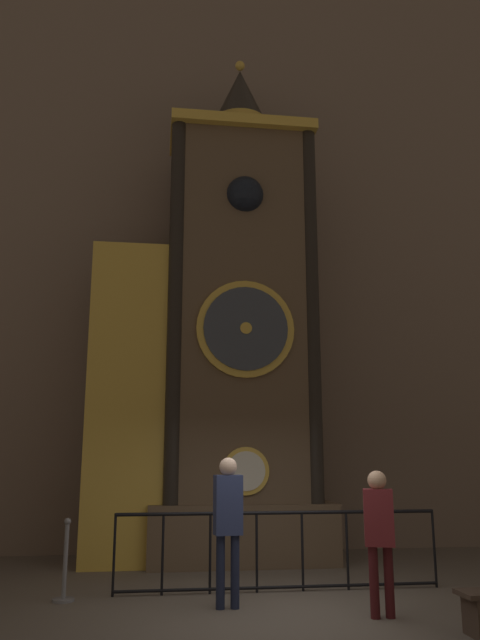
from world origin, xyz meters
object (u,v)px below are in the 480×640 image
Objects in this scene: visitor_near at (228,515)px; visitor_far at (379,527)px; stanchion_post at (65,574)px; clock_tower at (218,338)px.

visitor_far is at bearing -27.96° from visitor_near.
stanchion_post is at bearing 155.37° from visitor_near.
visitor_near is 1.09× the size of visitor_far.
clock_tower reaches higher than visitor_near.
visitor_far is (1.71, -0.69, -0.10)m from visitor_near.
visitor_near is 1.85m from visitor_far.
visitor_near is 2.28m from stanchion_post.
visitor_near is at bearing -18.50° from stanchion_post.
clock_tower is at bearing 49.95° from stanchion_post.
visitor_far is 4.04m from stanchion_post.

